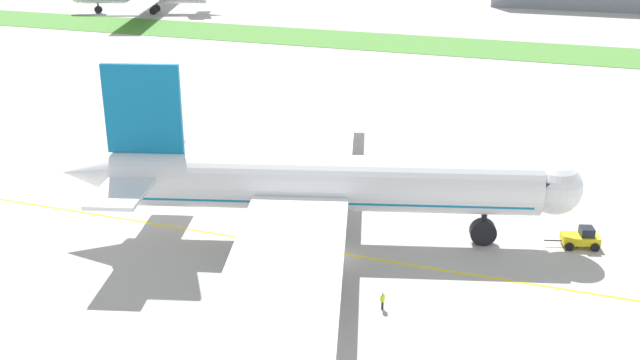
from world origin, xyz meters
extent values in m
plane|color=#ADAAA5|center=(0.00, 0.00, 0.00)|extent=(600.00, 600.00, 0.00)
cube|color=yellow|center=(0.00, 0.78, 0.00)|extent=(280.00, 0.36, 0.01)
cube|color=#4C8438|center=(0.00, 116.27, 0.05)|extent=(320.00, 24.00, 0.10)
cylinder|color=white|center=(-2.77, 3.46, 6.52)|extent=(43.94, 17.67, 5.80)
cube|color=#0C6B9E|center=(-2.77, 3.46, 5.51)|extent=(42.12, 16.74, 0.70)
sphere|color=white|center=(19.93, 9.94, 6.52)|extent=(5.51, 5.51, 5.51)
cone|color=white|center=(-26.45, -3.30, 6.96)|extent=(7.48, 6.49, 4.93)
cube|color=#0C6B9E|center=(-20.56, -1.62, 14.06)|extent=(7.78, 2.73, 9.27)
cube|color=white|center=(-23.00, 3.71, 7.39)|extent=(7.20, 10.25, 0.41)
cube|color=white|center=(-19.81, -7.44, 7.39)|extent=(7.20, 10.25, 0.41)
cube|color=white|center=(-11.13, 24.70, 5.80)|extent=(20.20, 40.77, 0.46)
cube|color=white|center=(1.35, -18.99, 5.80)|extent=(20.20, 40.77, 0.46)
cylinder|color=#B7BABF|center=(-7.41, 16.48, 4.04)|extent=(6.17, 4.58, 3.19)
cylinder|color=black|center=(-4.76, 17.24, 4.04)|extent=(1.38, 3.35, 3.35)
cylinder|color=#B7BABF|center=(0.17, -10.05, 4.04)|extent=(6.17, 4.58, 3.19)
cylinder|color=black|center=(2.82, -9.29, 4.04)|extent=(1.38, 3.35, 3.35)
cylinder|color=black|center=(13.32, 8.05, 2.50)|extent=(0.61, 0.61, 2.25)
cylinder|color=black|center=(13.32, 8.05, 1.38)|extent=(2.99, 1.95, 2.75)
cylinder|color=black|center=(-7.00, 5.42, 2.50)|extent=(0.61, 0.61, 2.25)
cylinder|color=black|center=(-7.00, 5.42, 1.38)|extent=(2.99, 1.95, 2.75)
cylinder|color=black|center=(-5.32, -0.44, 2.50)|extent=(0.61, 0.61, 2.25)
cylinder|color=black|center=(-5.32, -0.44, 1.38)|extent=(2.99, 1.95, 2.75)
cube|color=black|center=(19.10, 9.70, 7.25)|extent=(3.14, 4.74, 1.04)
sphere|color=black|center=(-19.64, 1.59, 7.04)|extent=(0.41, 0.41, 0.41)
sphere|color=black|center=(-16.72, 2.43, 7.04)|extent=(0.41, 0.41, 0.41)
sphere|color=black|center=(-13.79, 3.27, 7.04)|extent=(0.41, 0.41, 0.41)
sphere|color=black|center=(-10.87, 4.10, 7.04)|extent=(0.41, 0.41, 0.41)
sphere|color=black|center=(-7.94, 4.94, 7.04)|extent=(0.41, 0.41, 0.41)
sphere|color=black|center=(-5.02, 5.77, 7.04)|extent=(0.41, 0.41, 0.41)
sphere|color=black|center=(-2.09, 6.61, 7.04)|extent=(0.41, 0.41, 0.41)
sphere|color=black|center=(0.84, 7.44, 7.04)|extent=(0.41, 0.41, 0.41)
sphere|color=black|center=(3.76, 8.28, 7.04)|extent=(0.41, 0.41, 0.41)
sphere|color=black|center=(6.69, 9.11, 7.04)|extent=(0.41, 0.41, 0.41)
sphere|color=black|center=(9.61, 9.95, 7.04)|extent=(0.41, 0.41, 0.41)
sphere|color=black|center=(12.54, 10.79, 7.04)|extent=(0.41, 0.41, 0.41)
cube|color=yellow|center=(23.01, 10.82, 0.88)|extent=(4.16, 2.97, 0.85)
cube|color=black|center=(23.55, 10.98, 1.75)|extent=(1.72, 1.84, 0.90)
cylinder|color=black|center=(20.34, 10.06, 0.60)|extent=(1.76, 0.61, 0.12)
cylinder|color=black|center=(22.03, 9.49, 0.45)|extent=(0.96, 0.58, 0.90)
cylinder|color=black|center=(21.47, 11.43, 0.45)|extent=(0.96, 0.58, 0.90)
cylinder|color=black|center=(24.55, 10.21, 0.45)|extent=(0.96, 0.58, 0.90)
cylinder|color=black|center=(24.00, 12.15, 0.45)|extent=(0.96, 0.58, 0.90)
cylinder|color=black|center=(6.90, -8.47, 0.41)|extent=(0.12, 0.12, 0.83)
cylinder|color=#BFE519|center=(6.87, -8.62, 1.09)|extent=(0.10, 0.10, 0.53)
cylinder|color=black|center=(6.93, -8.28, 0.41)|extent=(0.12, 0.12, 0.83)
cylinder|color=#BFE519|center=(6.96, -8.14, 1.09)|extent=(0.10, 0.10, 0.53)
cube|color=#BFE519|center=(6.91, -8.38, 1.12)|extent=(0.31, 0.47, 0.59)
sphere|color=tan|center=(6.91, -8.38, 1.53)|extent=(0.22, 0.22, 0.22)
cube|color=white|center=(-100.69, 120.73, 4.88)|extent=(19.86, 35.13, 0.39)
cylinder|color=#B7BABF|center=(-104.46, 127.58, 3.40)|extent=(5.28, 4.13, 2.68)
cylinder|color=black|center=(-106.64, 126.77, 3.40)|extent=(1.36, 2.78, 2.82)
cylinder|color=black|center=(-122.92, 133.39, 2.10)|extent=(0.51, 0.51, 1.89)
cylinder|color=black|center=(-122.92, 133.39, 1.16)|extent=(2.54, 1.79, 2.32)
cylinder|color=black|center=(-105.57, 137.12, 2.10)|extent=(0.51, 0.51, 1.89)
cylinder|color=black|center=(-105.57, 137.12, 1.16)|extent=(2.54, 1.79, 2.32)
cylinder|color=black|center=(-107.36, 141.92, 2.10)|extent=(0.51, 0.51, 1.89)
cylinder|color=black|center=(-107.36, 141.92, 1.16)|extent=(2.54, 1.79, 2.32)
camera|label=1|loc=(21.18, -64.62, 34.41)|focal=41.87mm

